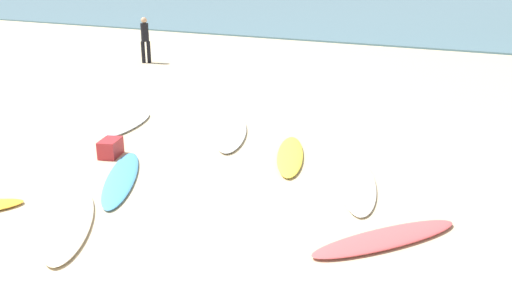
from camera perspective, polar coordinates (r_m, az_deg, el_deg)
The scene contains 10 objects.
ocean_water at distance 44.12m, azimuth 20.09°, elevation 13.12°, with size 120.00×40.00×0.08m, color slate.
surfboard_0 at distance 10.24m, azimuth 3.63°, elevation -1.22°, with size 0.49×2.27×0.09m, color yellow.
surfboard_2 at distance 11.51m, azimuth -2.55°, elevation 1.07°, with size 0.59×2.47×0.09m, color white.
surfboard_3 at distance 9.01m, azimuth 10.87°, elevation -4.50°, with size 0.54×2.24×0.07m, color silver.
surfboard_4 at distance 9.47m, azimuth -14.06°, elevation -3.51°, with size 0.49×2.55×0.08m, color #4797D4.
surfboard_5 at distance 7.48m, azimuth 13.57°, elevation -9.66°, with size 0.51×2.28×0.09m, color #DF5153.
surfboard_6 at distance 8.07m, azimuth -19.08°, elevation -8.01°, with size 0.59×2.29×0.09m, color #F6E2C1.
surfboard_7 at distance 12.56m, azimuth -13.35°, elevation 2.09°, with size 0.55×1.96×0.09m, color white.
beachgoer_near at distance 20.27m, azimuth -11.64°, elevation 10.93°, with size 0.39×0.39×1.64m.
beach_cooler at distance 10.63m, azimuth -15.12°, elevation -0.40°, with size 0.52×0.33×0.33m, color #B2282D.
Camera 1 is at (5.69, -3.76, 3.54)m, focal length 37.86 mm.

